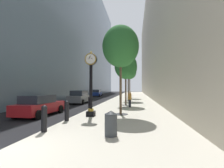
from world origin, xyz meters
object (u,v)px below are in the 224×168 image
pedestrian_walking (130,99)px  car_blue_near (97,93)px  street_tree_mid_near (126,66)px  street_tree_far (130,72)px  trash_bin (111,123)px  car_red_far (39,106)px  bollard_second (67,110)px  bollard_fourth (90,103)px  car_grey_mid (80,97)px  bollard_nearest (44,118)px  street_tree_near (121,47)px  street_clock (91,80)px  street_tree_mid_far (128,68)px

pedestrian_walking → car_blue_near: bearing=111.6°
street_tree_mid_near → street_tree_far: street_tree_far is taller
trash_bin → car_red_far: (-6.27, 4.81, 0.09)m
bollard_second → bollard_fourth: size_ratio=1.00×
car_grey_mid → bollard_second: bearing=-73.9°
street_tree_far → car_grey_mid: size_ratio=1.40×
pedestrian_walking → car_blue_near: pedestrian_walking is taller
street_tree_mid_near → pedestrian_walking: bearing=-74.5°
pedestrian_walking → car_blue_near: size_ratio=0.36×
bollard_fourth → street_tree_far: (2.99, 17.02, 4.39)m
bollard_nearest → car_blue_near: (-5.23, 31.80, 0.03)m
pedestrian_walking → car_red_far: pedestrian_walking is taller
bollard_second → pedestrian_walking: 8.10m
bollard_second → car_grey_mid: (-3.42, 11.85, 0.07)m
car_red_far → car_blue_near: bearing=94.3°
trash_bin → street_tree_mid_near: bearing=90.5°
pedestrian_walking → car_grey_mid: pedestrian_walking is taller
street_tree_mid_near → car_grey_mid: size_ratio=1.28×
bollard_second → street_tree_far: size_ratio=0.18×
street_tree_mid_near → trash_bin: street_tree_mid_near is taller
bollard_fourth → pedestrian_walking: pedestrian_walking is taller
street_tree_near → street_tree_far: size_ratio=1.03×
street_clock → street_tree_near: bearing=28.4°
trash_bin → car_blue_near: 33.05m
street_tree_near → street_tree_mid_far: (0.00, 12.70, -0.02)m
bollard_nearest → bollard_fourth: size_ratio=1.00×
pedestrian_walking → car_blue_near: (-8.74, 22.07, -0.21)m
street_clock → street_tree_mid_far: bearing=81.8°
car_blue_near → car_red_far: car_blue_near is taller
street_clock → pedestrian_walking: 6.30m
pedestrian_walking → car_blue_near: 23.74m
bollard_nearest → bollard_second: same height
street_tree_far → pedestrian_walking: bearing=-87.9°
street_tree_mid_near → car_blue_near: street_tree_mid_near is taller
bollard_fourth → street_tree_mid_near: street_tree_mid_near is taller
street_tree_near → pedestrian_walking: 6.16m
bollard_fourth → pedestrian_walking: bearing=34.6°
bollard_second → car_blue_near: bearing=100.1°
bollard_fourth → car_red_far: bearing=-139.9°
car_grey_mid → street_tree_mid_near: bearing=-22.5°
street_tree_far → car_grey_mid: (-6.41, -10.05, -4.32)m
bollard_nearest → street_tree_near: bearing=60.5°
street_tree_far → bollard_second: bearing=-97.8°
bollard_fourth → street_tree_near: 5.74m
street_tree_mid_near → street_tree_far: bearing=90.0°
bollard_fourth → car_blue_near: size_ratio=0.26×
street_tree_mid_far → car_blue_near: 16.68m
car_blue_near → pedestrian_walking: bearing=-68.4°
street_tree_near → car_grey_mid: street_tree_near is taller
bollard_fourth → trash_bin: bollard_fourth is taller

